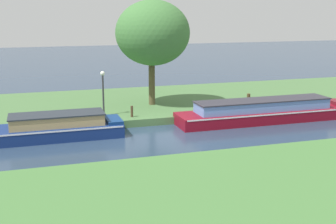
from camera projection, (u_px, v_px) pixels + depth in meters
The scene contains 9 objects.
ground_plane at pixel (160, 136), 21.51m from camera, with size 120.00×120.00×0.00m, color #273950.
riverbank_far at pixel (129, 104), 27.98m from camera, with size 72.00×10.00×0.40m, color #49713F.
riverbank_near at pixel (244, 209), 13.09m from camera, with size 72.00×10.00×0.40m, color #447539.
maroon_barge at pixel (266, 111), 24.41m from camera, with size 10.35×2.03×1.24m.
navy_narrowboat at pixel (56, 128), 21.10m from camera, with size 6.55×2.05×1.21m.
willow_tree_left at pixel (153, 33), 25.72m from camera, with size 4.41×4.16×6.27m.
lamp_post at pixel (103, 87), 23.72m from camera, with size 0.24×0.24×2.45m.
mooring_post_near at pixel (248, 101), 25.67m from camera, with size 0.19×0.19×0.90m, color #493B20.
mooring_post_far at pixel (132, 111), 23.67m from camera, with size 0.13×0.13×0.61m, color #463421.
Camera 1 is at (-5.77, -19.89, 5.96)m, focal length 46.88 mm.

